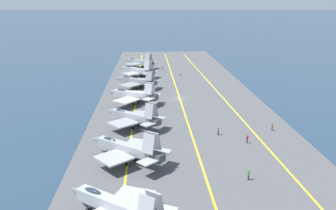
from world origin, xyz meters
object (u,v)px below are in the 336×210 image
at_px(parked_jet_nearest, 116,206).
at_px(parked_jet_sixth, 137,70).
at_px(crew_brown_vest, 272,127).
at_px(parked_jet_fifth, 136,81).
at_px(parked_jet_seventh, 139,62).
at_px(crew_green_vest, 249,174).
at_px(parked_jet_fourth, 133,95).
at_px(crew_purple_vest, 218,131).
at_px(crew_red_vest, 247,139).
at_px(crew_yellow_vest, 181,73).
at_px(parked_jet_second, 127,148).
at_px(parked_jet_third, 133,117).
at_px(crew_blue_vest, 163,68).

height_order(parked_jet_nearest, parked_jet_sixth, parked_jet_sixth).
bearing_deg(crew_brown_vest, parked_jet_fifth, 37.07).
distance_m(parked_jet_seventh, crew_green_vest, 100.04).
height_order(parked_jet_sixth, crew_brown_vest, parked_jet_sixth).
distance_m(parked_jet_fifth, crew_green_vest, 65.33).
bearing_deg(parked_jet_fourth, parked_jet_seventh, -0.62).
distance_m(crew_purple_vest, crew_red_vest, 6.84).
height_order(parked_jet_seventh, crew_yellow_vest, parked_jet_seventh).
relative_size(parked_jet_fifth, crew_yellow_vest, 8.73).
height_order(parked_jet_fourth, parked_jet_sixth, parked_jet_sixth).
bearing_deg(parked_jet_seventh, parked_jet_sixth, 178.10).
relative_size(parked_jet_seventh, crew_purple_vest, 8.11).
bearing_deg(parked_jet_fifth, crew_green_vest, -162.61).
bearing_deg(crew_purple_vest, parked_jet_second, 123.22).
height_order(parked_jet_nearest, parked_jet_third, parked_jet_third).
distance_m(parked_jet_second, parked_jet_third, 17.84).
bearing_deg(parked_jet_fifth, parked_jet_sixth, 1.27).
bearing_deg(crew_blue_vest, crew_brown_vest, -163.36).
xyz_separation_m(crew_brown_vest, crew_green_vest, (-21.62, 11.24, 0.09)).
distance_m(parked_jet_third, crew_green_vest, 31.79).
bearing_deg(parked_jet_fifth, crew_purple_vest, -156.64).
bearing_deg(parked_jet_fourth, crew_yellow_vest, -24.01).
bearing_deg(parked_jet_fourth, crew_blue_vest, -11.95).
height_order(parked_jet_sixth, crew_purple_vest, parked_jet_sixth).
xyz_separation_m(parked_jet_second, crew_brown_vest, (14.08, -30.76, -1.71)).
height_order(parked_jet_fifth, parked_jet_sixth, parked_jet_sixth).
distance_m(crew_brown_vest, crew_green_vest, 24.36).
height_order(parked_jet_fifth, crew_purple_vest, parked_jet_fifth).
distance_m(parked_jet_fourth, crew_brown_vest, 38.53).
distance_m(parked_jet_fifth, crew_yellow_vest, 24.66).
relative_size(parked_jet_fourth, crew_brown_vest, 9.12).
bearing_deg(parked_jet_seventh, crew_green_vest, -168.89).
xyz_separation_m(parked_jet_fifth, crew_brown_vest, (-40.72, -30.76, -1.43)).
xyz_separation_m(parked_jet_seventh, crew_brown_vest, (-76.54, -30.52, -1.63)).
distance_m(parked_jet_nearest, parked_jet_sixth, 89.76).
bearing_deg(crew_brown_vest, parked_jet_sixth, 28.28).
bearing_deg(crew_brown_vest, crew_blue_vest, 16.64).
relative_size(parked_jet_nearest, parked_jet_second, 1.00).
relative_size(crew_blue_vest, crew_green_vest, 0.97).
relative_size(parked_jet_seventh, crew_brown_vest, 8.77).
xyz_separation_m(parked_jet_fifth, parked_jet_seventh, (35.82, -0.24, 0.20)).
distance_m(parked_jet_second, parked_jet_fourth, 36.76).
bearing_deg(parked_jet_third, crew_blue_vest, -7.97).
distance_m(parked_jet_sixth, crew_blue_vest, 16.11).
bearing_deg(crew_brown_vest, crew_red_vest, 132.44).
distance_m(parked_jet_nearest, parked_jet_fifth, 72.60).
distance_m(parked_jet_seventh, crew_purple_vest, 80.64).
distance_m(parked_jet_second, crew_brown_vest, 33.88).
xyz_separation_m(parked_jet_fourth, crew_purple_vest, (-24.67, -18.80, -1.55)).
relative_size(crew_green_vest, crew_yellow_vest, 1.05).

